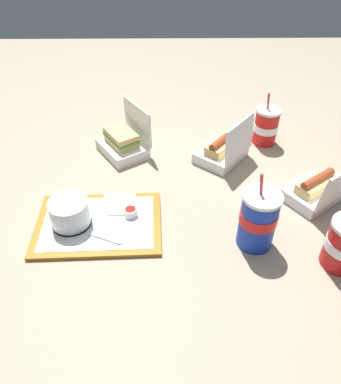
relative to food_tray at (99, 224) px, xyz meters
The scene contains 11 objects.
ground_plane 0.22m from the food_tray, 150.63° to the right, with size 3.20×3.20×0.00m, color gray.
food_tray is the anchor object (origin of this frame).
cake_container 0.09m from the food_tray, ahead, with size 0.12×0.12×0.08m.
ketchup_cup 0.10m from the food_tray, 162.10° to the right, with size 0.04×0.04×0.02m.
napkin_stack 0.09m from the food_tray, 125.41° to the right, with size 0.10×0.10×0.00m, color white.
plastic_fork 0.07m from the food_tray, 112.34° to the left, with size 0.11×0.01×0.01m, color white.
clamshell_hotdog_right 0.53m from the food_tray, 140.48° to the right, with size 0.22×0.23×0.18m.
clamshell_sandwich_left 0.40m from the food_tray, 96.58° to the right, with size 0.22×0.23×0.18m.
clamshell_hotdog_back 0.69m from the food_tray, behind, with size 0.23×0.23×0.17m.
soda_cup_back 0.75m from the food_tray, 142.06° to the right, with size 0.09×0.09×0.20m.
soda_cup_corner 0.46m from the food_tray, behind, with size 0.11×0.11×0.24m.
Camera 1 is at (-0.01, 0.90, 0.79)m, focal length 35.00 mm.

